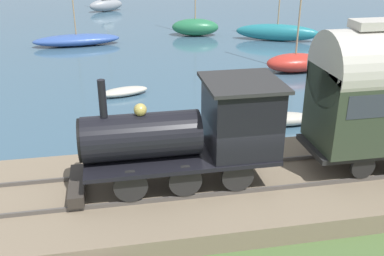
{
  "coord_description": "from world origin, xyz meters",
  "views": [
    {
      "loc": [
        -11.25,
        3.63,
        7.55
      ],
      "look_at": [
        2.7,
        1.01,
        1.31
      ],
      "focal_mm": 42.0,
      "sensor_mm": 36.0,
      "label": 1
    }
  ],
  "objects_px": {
    "sailboat_green": "(195,27)",
    "rowboat_far_out": "(283,119)",
    "rowboat_mid_harbor": "(124,92)",
    "sailboat_red": "(295,62)",
    "steam_locomotive": "(196,129)",
    "sailboat_gray": "(106,4)",
    "sailboat_blue": "(77,40)",
    "sailboat_teal": "(277,32)"
  },
  "relations": [
    {
      "from": "sailboat_green",
      "to": "rowboat_far_out",
      "type": "height_order",
      "value": "sailboat_green"
    },
    {
      "from": "sailboat_green",
      "to": "rowboat_mid_harbor",
      "type": "height_order",
      "value": "sailboat_green"
    },
    {
      "from": "rowboat_mid_harbor",
      "to": "sailboat_red",
      "type": "bearing_deg",
      "value": -91.55
    },
    {
      "from": "sailboat_red",
      "to": "rowboat_far_out",
      "type": "height_order",
      "value": "sailboat_red"
    },
    {
      "from": "rowboat_mid_harbor",
      "to": "rowboat_far_out",
      "type": "xyz_separation_m",
      "value": [
        -4.99,
        -6.41,
        0.06
      ]
    },
    {
      "from": "steam_locomotive",
      "to": "sailboat_gray",
      "type": "relative_size",
      "value": 0.77
    },
    {
      "from": "sailboat_blue",
      "to": "sailboat_red",
      "type": "height_order",
      "value": "sailboat_red"
    },
    {
      "from": "sailboat_teal",
      "to": "rowboat_far_out",
      "type": "height_order",
      "value": "sailboat_teal"
    },
    {
      "from": "sailboat_teal",
      "to": "sailboat_red",
      "type": "xyz_separation_m",
      "value": [
        -7.9,
        1.86,
        -0.05
      ]
    },
    {
      "from": "sailboat_gray",
      "to": "sailboat_red",
      "type": "relative_size",
      "value": 0.83
    },
    {
      "from": "sailboat_gray",
      "to": "rowboat_mid_harbor",
      "type": "bearing_deg",
      "value": 156.8
    },
    {
      "from": "sailboat_blue",
      "to": "rowboat_far_out",
      "type": "height_order",
      "value": "sailboat_blue"
    },
    {
      "from": "sailboat_gray",
      "to": "sailboat_red",
      "type": "height_order",
      "value": "sailboat_red"
    },
    {
      "from": "sailboat_teal",
      "to": "sailboat_red",
      "type": "relative_size",
      "value": 0.81
    },
    {
      "from": "sailboat_red",
      "to": "rowboat_mid_harbor",
      "type": "xyz_separation_m",
      "value": [
        -2.4,
        10.01,
        -0.38
      ]
    },
    {
      "from": "sailboat_teal",
      "to": "rowboat_far_out",
      "type": "relative_size",
      "value": 2.78
    },
    {
      "from": "rowboat_far_out",
      "to": "rowboat_mid_harbor",
      "type": "bearing_deg",
      "value": 58.63
    },
    {
      "from": "sailboat_teal",
      "to": "sailboat_gray",
      "type": "distance_m",
      "value": 20.25
    },
    {
      "from": "sailboat_red",
      "to": "sailboat_green",
      "type": "bearing_deg",
      "value": 20.27
    },
    {
      "from": "sailboat_gray",
      "to": "sailboat_teal",
      "type": "bearing_deg",
      "value": -166.59
    },
    {
      "from": "sailboat_blue",
      "to": "sailboat_green",
      "type": "bearing_deg",
      "value": -83.41
    },
    {
      "from": "sailboat_blue",
      "to": "sailboat_red",
      "type": "xyz_separation_m",
      "value": [
        -9.05,
        -12.82,
        0.17
      ]
    },
    {
      "from": "sailboat_red",
      "to": "rowboat_mid_harbor",
      "type": "distance_m",
      "value": 10.3
    },
    {
      "from": "rowboat_far_out",
      "to": "sailboat_red",
      "type": "bearing_deg",
      "value": -19.44
    },
    {
      "from": "sailboat_green",
      "to": "rowboat_far_out",
      "type": "bearing_deg",
      "value": -167.25
    },
    {
      "from": "sailboat_green",
      "to": "sailboat_blue",
      "type": "bearing_deg",
      "value": 113.04
    },
    {
      "from": "sailboat_blue",
      "to": "sailboat_red",
      "type": "relative_size",
      "value": 0.71
    },
    {
      "from": "sailboat_red",
      "to": "rowboat_far_out",
      "type": "distance_m",
      "value": 8.22
    },
    {
      "from": "sailboat_teal",
      "to": "sailboat_green",
      "type": "height_order",
      "value": "sailboat_green"
    },
    {
      "from": "sailboat_teal",
      "to": "sailboat_green",
      "type": "distance_m",
      "value": 6.38
    },
    {
      "from": "sailboat_teal",
      "to": "sailboat_blue",
      "type": "relative_size",
      "value": 1.15
    },
    {
      "from": "sailboat_teal",
      "to": "sailboat_blue",
      "type": "xyz_separation_m",
      "value": [
        1.15,
        14.68,
        -0.22
      ]
    },
    {
      "from": "rowboat_mid_harbor",
      "to": "sailboat_teal",
      "type": "bearing_deg",
      "value": -64.07
    },
    {
      "from": "rowboat_mid_harbor",
      "to": "rowboat_far_out",
      "type": "relative_size",
      "value": 0.93
    },
    {
      "from": "sailboat_teal",
      "to": "rowboat_mid_harbor",
      "type": "distance_m",
      "value": 15.72
    },
    {
      "from": "sailboat_green",
      "to": "steam_locomotive",
      "type": "bearing_deg",
      "value": -178.94
    },
    {
      "from": "sailboat_gray",
      "to": "rowboat_mid_harbor",
      "type": "distance_m",
      "value": 26.32
    },
    {
      "from": "sailboat_green",
      "to": "sailboat_red",
      "type": "height_order",
      "value": "sailboat_red"
    },
    {
      "from": "sailboat_green",
      "to": "rowboat_far_out",
      "type": "distance_m",
      "value": 18.19
    },
    {
      "from": "sailboat_blue",
      "to": "rowboat_far_out",
      "type": "distance_m",
      "value": 18.85
    },
    {
      "from": "steam_locomotive",
      "to": "sailboat_gray",
      "type": "xyz_separation_m",
      "value": [
        36.28,
        2.23,
        -1.66
      ]
    },
    {
      "from": "sailboat_gray",
      "to": "sailboat_green",
      "type": "bearing_deg",
      "value": -177.2
    }
  ]
}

